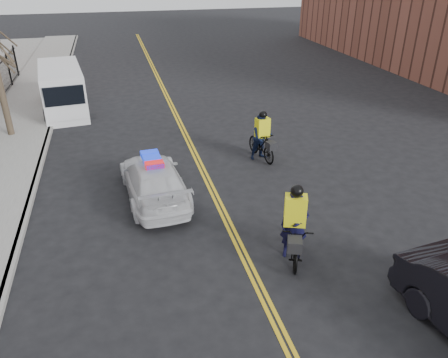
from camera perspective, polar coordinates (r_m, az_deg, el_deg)
The scene contains 9 objects.
ground at distance 12.75m, azimuth 1.39°, elevation -7.52°, with size 120.00×120.00×0.00m, color black.
center_line_left at distance 19.68m, azimuth -5.11°, elevation 5.41°, with size 0.10×60.00×0.01m, color gold.
center_line_right at distance 19.71m, azimuth -4.65°, elevation 5.46°, with size 0.10×60.00×0.01m, color gold.
sidewalk at distance 19.99m, azimuth -26.59°, elevation 3.11°, with size 3.00×60.00×0.15m, color gray.
curb at distance 19.70m, azimuth -22.36°, elevation 3.65°, with size 0.20×60.00×0.15m, color gray.
police_cruiser at distance 14.57m, azimuth -9.18°, elevation -0.08°, with size 2.20×4.71×1.49m.
cargo_van at distance 24.21m, azimuth -20.32°, elevation 10.77°, with size 2.60×5.63×2.28m.
cyclist_near at distance 11.73m, azimuth 9.06°, elevation -6.90°, with size 1.49×2.31×2.14m.
cyclist_far at distance 17.29m, azimuth 4.99°, elevation 5.06°, with size 1.00×2.03×1.99m.
Camera 1 is at (-2.89, -10.09, 7.23)m, focal length 35.00 mm.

